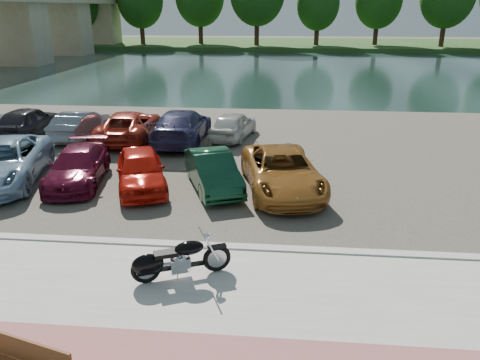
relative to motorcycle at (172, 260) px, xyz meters
name	(u,v)px	position (x,y,z in m)	size (l,w,h in m)	color
ground	(218,294)	(1.10, -0.38, -0.56)	(200.00, 200.00, 0.00)	#595447
promenade	(212,320)	(1.10, -1.38, -0.51)	(60.00, 6.00, 0.10)	#AEABA4
kerb	(229,248)	(1.10, 1.62, -0.49)	(60.00, 0.30, 0.14)	#AEABA4
parking_lot	(252,151)	(1.10, 10.62, -0.54)	(60.00, 18.00, 0.04)	#3D3931
river	(272,70)	(1.10, 39.62, -0.56)	(120.00, 40.00, 0.00)	#182C28
far_bank	(277,44)	(1.10, 71.62, -0.26)	(120.00, 24.00, 0.60)	#1D4619
bridge	(7,12)	(-26.90, 40.64, 4.96)	(7.00, 56.00, 8.55)	tan
motorcycle	(172,260)	(0.00, 0.00, 0.00)	(2.21, 1.15, 1.05)	black
car_2	(2,162)	(-7.48, 5.76, 0.25)	(2.55, 5.52, 1.53)	#82A4BE
car_3	(78,166)	(-4.81, 6.00, 0.10)	(1.74, 4.28, 1.24)	#520B23
car_4	(141,170)	(-2.43, 5.70, 0.15)	(1.59, 3.96, 1.35)	red
car_5	(213,171)	(0.06, 5.91, 0.12)	(1.36, 3.89, 1.28)	#103C24
car_6	(282,171)	(2.43, 5.92, 0.19)	(2.35, 5.09, 1.42)	#A26525
car_8	(28,121)	(-9.98, 12.16, 0.20)	(1.71, 4.24, 1.45)	black
car_9	(80,125)	(-7.23, 11.92, 0.15)	(1.41, 4.05, 1.34)	slate
car_10	(129,126)	(-4.78, 11.79, 0.18)	(2.31, 5.02, 1.39)	maroon
car_11	(182,126)	(-2.26, 11.71, 0.24)	(2.14, 5.25, 1.52)	#28294F
car_12	(233,125)	(0.05, 12.61, 0.13)	(1.53, 3.81, 1.30)	beige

